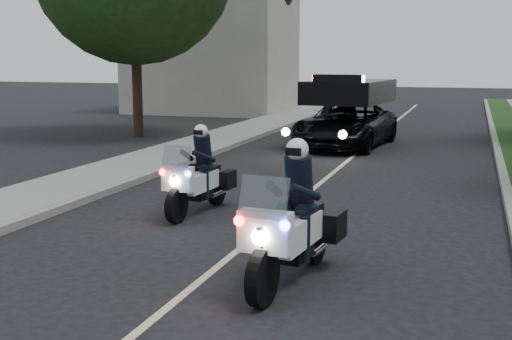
{
  "coord_description": "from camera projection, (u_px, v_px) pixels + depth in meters",
  "views": [
    {
      "loc": [
        3.3,
        -7.18,
        2.92
      ],
      "look_at": [
        -0.19,
        3.5,
        1.0
      ],
      "focal_mm": 46.42,
      "sensor_mm": 36.0,
      "label": 1
    }
  ],
  "objects": [
    {
      "name": "curb_left",
      "position": [
        197.0,
        158.0,
        18.84
      ],
      "size": [
        0.2,
        60.0,
        0.15
      ],
      "primitive_type": "cube",
      "color": "gray",
      "rests_on": "ground"
    },
    {
      "name": "police_moto_right",
      "position": [
        292.0,
        282.0,
        8.71
      ],
      "size": [
        1.02,
        2.31,
        1.9
      ],
      "primitive_type": null,
      "rotation": [
        0.0,
        0.0,
        -0.11
      ],
      "color": "silver",
      "rests_on": "ground"
    },
    {
      "name": "tree_left_far",
      "position": [
        225.0,
        112.0,
        35.69
      ],
      "size": [
        7.22,
        7.22,
        10.56
      ],
      "primitive_type": null,
      "rotation": [
        0.0,
        0.0,
        0.15
      ],
      "color": "black",
      "rests_on": "ground"
    },
    {
      "name": "curb_right",
      "position": [
        503.0,
        174.0,
        16.33
      ],
      "size": [
        0.2,
        60.0,
        0.15
      ],
      "primitive_type": "cube",
      "color": "gray",
      "rests_on": "ground"
    },
    {
      "name": "bicycle",
      "position": [
        327.0,
        133.0,
        25.87
      ],
      "size": [
        0.66,
        1.69,
        0.87
      ],
      "primitive_type": "imported",
      "rotation": [
        0.0,
        0.0,
        0.05
      ],
      "color": "black",
      "rests_on": "ground"
    },
    {
      "name": "tree_left_near",
      "position": [
        139.0,
        136.0,
        24.65
      ],
      "size": [
        7.74,
        7.74,
        12.15
      ],
      "primitive_type": null,
      "rotation": [
        0.0,
        0.0,
        -0.06
      ],
      "color": "#214416",
      "rests_on": "ground"
    },
    {
      "name": "building_far",
      "position": [
        212.0,
        46.0,
        35.06
      ],
      "size": [
        8.0,
        6.0,
        7.0
      ],
      "primitive_type": "cube",
      "color": "#A8A396",
      "rests_on": "ground"
    },
    {
      "name": "police_suv",
      "position": [
        346.0,
        147.0,
        21.84
      ],
      "size": [
        2.95,
        5.48,
        2.56
      ],
      "primitive_type": "imported",
      "rotation": [
        0.0,
        0.0,
        -0.1
      ],
      "color": "black",
      "rests_on": "ground"
    },
    {
      "name": "ground",
      "position": [
        183.0,
        295.0,
        8.23
      ],
      "size": [
        120.0,
        120.0,
        0.0
      ],
      "primitive_type": "plane",
      "color": "black",
      "rests_on": "ground"
    },
    {
      "name": "cyclist",
      "position": [
        327.0,
        133.0,
        25.87
      ],
      "size": [
        0.63,
        0.46,
        1.63
      ],
      "primitive_type": "imported",
      "rotation": [
        0.0,
        0.0,
        3.28
      ],
      "color": "black",
      "rests_on": "ground"
    },
    {
      "name": "sidewalk_left",
      "position": [
        162.0,
        156.0,
        19.18
      ],
      "size": [
        2.0,
        60.0,
        0.16
      ],
      "primitive_type": "cube",
      "color": "gray",
      "rests_on": "ground"
    },
    {
      "name": "police_moto_left",
      "position": [
        199.0,
        213.0,
        12.56
      ],
      "size": [
        0.84,
        2.03,
        1.68
      ],
      "primitive_type": null,
      "rotation": [
        0.0,
        0.0,
        -0.08
      ],
      "color": "silver",
      "rests_on": "ground"
    },
    {
      "name": "lane_marking",
      "position": [
        339.0,
        168.0,
        17.6
      ],
      "size": [
        0.12,
        50.0,
        0.01
      ],
      "primitive_type": "cube",
      "color": "#BFB78C",
      "rests_on": "ground"
    }
  ]
}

